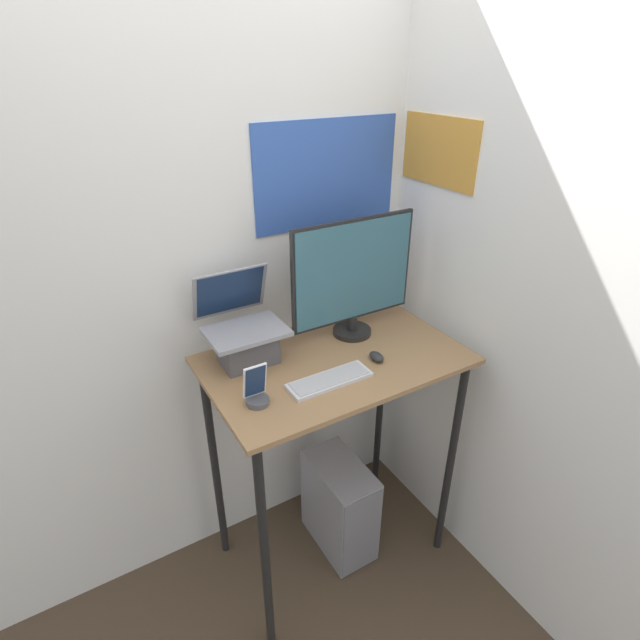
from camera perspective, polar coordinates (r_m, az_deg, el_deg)
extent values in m
plane|color=#473828|center=(2.48, 5.49, -29.08)|extent=(12.00, 12.00, 0.00)
cube|color=white|center=(2.07, -3.86, 6.01)|extent=(6.00, 0.05, 2.60)
cube|color=#3359B2|center=(2.02, 0.87, 16.34)|extent=(0.63, 0.01, 0.41)
cube|color=white|center=(1.93, 21.20, 2.33)|extent=(0.05, 6.00, 2.60)
cube|color=gold|center=(2.05, 13.41, 18.25)|extent=(0.01, 0.40, 0.26)
cube|color=#936D47|center=(1.89, 1.70, -4.61)|extent=(0.97, 0.59, 0.02)
cylinder|color=black|center=(1.94, -6.31, -25.26)|extent=(0.03, 0.03, 1.05)
cylinder|color=black|center=(2.30, 14.66, -15.61)|extent=(0.03, 0.03, 1.05)
cylinder|color=black|center=(2.26, -11.90, -16.08)|extent=(0.03, 0.03, 1.05)
cylinder|color=black|center=(2.57, 6.90, -9.29)|extent=(0.03, 0.03, 1.05)
cube|color=#4C4C51|center=(1.85, -8.28, -3.17)|extent=(0.20, 0.14, 0.12)
cube|color=gray|center=(1.81, -8.43, -1.33)|extent=(0.28, 0.20, 0.02)
cube|color=gray|center=(1.88, -10.27, 3.20)|extent=(0.28, 0.08, 0.20)
cube|color=navy|center=(1.87, -10.21, 3.19)|extent=(0.25, 0.06, 0.17)
cylinder|color=black|center=(2.04, 3.66, -1.28)|extent=(0.16, 0.16, 0.02)
cylinder|color=black|center=(2.02, 3.70, -0.29)|extent=(0.04, 0.04, 0.06)
cube|color=black|center=(1.93, 3.82, 5.63)|extent=(0.54, 0.01, 0.41)
cube|color=#336072|center=(1.92, 3.96, 5.54)|extent=(0.51, 0.01, 0.39)
cube|color=silver|center=(1.75, 1.11, -6.90)|extent=(0.31, 0.10, 0.01)
cube|color=#A8A8AD|center=(1.74, 1.11, -6.67)|extent=(0.28, 0.09, 0.00)
ellipsoid|color=#262626|center=(1.87, 6.48, -4.18)|extent=(0.04, 0.07, 0.03)
cylinder|color=#4C4C51|center=(1.66, -7.13, -9.20)|extent=(0.08, 0.08, 0.02)
cube|color=silver|center=(1.63, -7.47, -6.91)|extent=(0.08, 0.03, 0.13)
cube|color=navy|center=(1.62, -7.40, -6.96)|extent=(0.07, 0.03, 0.12)
cube|color=gray|center=(2.46, 2.22, -20.38)|extent=(0.21, 0.37, 0.47)
cube|color=slate|center=(2.37, 4.86, -23.23)|extent=(0.20, 0.01, 0.44)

